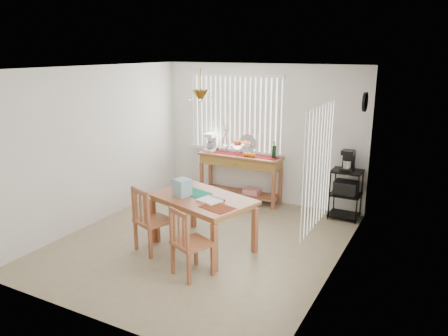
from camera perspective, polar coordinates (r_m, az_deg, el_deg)
The scene contains 10 objects.
ground at distance 6.78m, azimuth -2.96°, elevation -9.62°, with size 4.00×4.50×0.01m, color #9C8B69.
room_shell at distance 6.27m, azimuth -3.08°, elevation 4.63°, with size 4.20×4.70×2.70m.
sideboard at distance 8.35m, azimuth 2.21°, elevation 0.23°, with size 1.62×0.46×0.91m.
sideboard_items at distance 8.39m, azimuth 0.60°, elevation 2.92°, with size 1.54×0.38×0.70m.
wire_cart at distance 7.77m, azimuth 15.63°, elevation -2.74°, with size 0.51×0.41×0.86m.
cart_items at distance 7.65m, azimuth 15.92°, elevation 0.90°, with size 0.20×0.24×0.36m.
dining_table at distance 6.36m, azimuth -2.86°, elevation -4.58°, with size 1.66×1.31×0.78m.
table_items at distance 6.32m, azimuth -4.59°, elevation -2.98°, with size 1.10×0.82×0.25m.
chair_left at distance 6.38m, azimuth -9.51°, elevation -6.77°, with size 0.58×0.58×0.97m.
chair_right at distance 5.66m, azimuth -4.52°, elevation -9.76°, with size 0.56×0.56×0.93m.
Camera 1 is at (3.18, -5.27, 2.84)m, focal length 35.00 mm.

